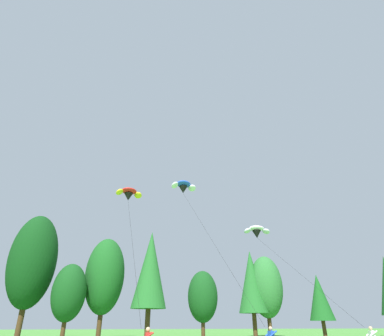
# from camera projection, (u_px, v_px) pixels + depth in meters

# --- Properties ---
(treeline_tree_c) EXTENTS (5.89, 5.89, 15.16)m
(treeline_tree_c) POSITION_uv_depth(u_px,v_px,m) (33.00, 261.00, 41.97)
(treeline_tree_c) COLOR #472D19
(treeline_tree_c) RESTS_ON ground_plane
(treeline_tree_d) EXTENTS (4.16, 4.16, 8.74)m
(treeline_tree_d) POSITION_uv_depth(u_px,v_px,m) (69.00, 292.00, 40.13)
(treeline_tree_d) COLOR #472D19
(treeline_tree_d) RESTS_ON ground_plane
(treeline_tree_e) EXTENTS (5.23, 5.23, 12.72)m
(treeline_tree_e) POSITION_uv_depth(u_px,v_px,m) (105.00, 276.00, 44.07)
(treeline_tree_e) COLOR #472D19
(treeline_tree_e) RESTS_ON ground_plane
(treeline_tree_f) EXTENTS (4.56, 4.56, 13.47)m
(treeline_tree_f) POSITION_uv_depth(u_px,v_px,m) (150.00, 269.00, 43.40)
(treeline_tree_f) COLOR #472D19
(treeline_tree_f) RESTS_ON ground_plane
(treeline_tree_g) EXTENTS (4.10, 4.10, 8.52)m
(treeline_tree_g) POSITION_uv_depth(u_px,v_px,m) (203.00, 296.00, 44.43)
(treeline_tree_g) COLOR #472D19
(treeline_tree_g) RESTS_ON ground_plane
(treeline_tree_h) EXTENTS (4.23, 4.23, 11.96)m
(treeline_tree_h) POSITION_uv_depth(u_px,v_px,m) (252.00, 281.00, 48.10)
(treeline_tree_h) COLOR #472D19
(treeline_tree_h) RESTS_ON ground_plane
(treeline_tree_i) EXTENTS (4.82, 4.82, 11.20)m
(treeline_tree_i) POSITION_uv_depth(u_px,v_px,m) (266.00, 287.00, 48.36)
(treeline_tree_i) COLOR #472D19
(treeline_tree_i) RESTS_ON ground_plane
(treeline_tree_j) EXTENTS (3.40, 3.40, 8.16)m
(treeline_tree_j) POSITION_uv_depth(u_px,v_px,m) (319.00, 297.00, 45.20)
(treeline_tree_j) COLOR #472D19
(treeline_tree_j) RESTS_ON ground_plane
(parafoil_kite_high_red_yellow) EXTENTS (2.74, 9.26, 10.91)m
(parafoil_kite_high_red_yellow) POSITION_uv_depth(u_px,v_px,m) (129.00, 194.00, 27.94)
(parafoil_kite_high_red_yellow) COLOR red
(parafoil_kite_mid_blue_white) EXTENTS (4.84, 11.95, 14.01)m
(parafoil_kite_mid_blue_white) POSITION_uv_depth(u_px,v_px,m) (183.00, 187.00, 34.24)
(parafoil_kite_mid_blue_white) COLOR blue
(parafoil_kite_far_white) EXTENTS (3.26, 15.78, 10.53)m
(parafoil_kite_far_white) POSITION_uv_depth(u_px,v_px,m) (257.00, 231.00, 37.28)
(parafoil_kite_far_white) COLOR white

